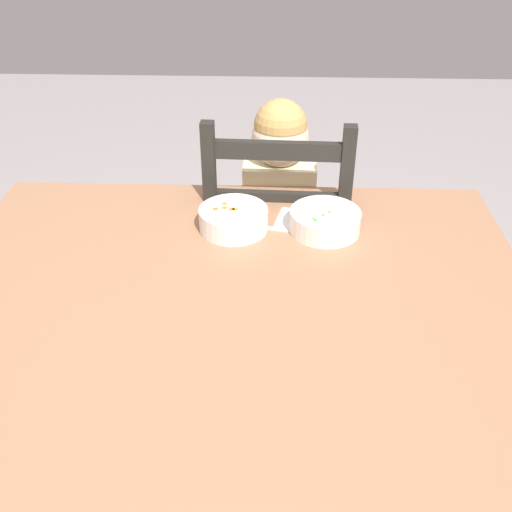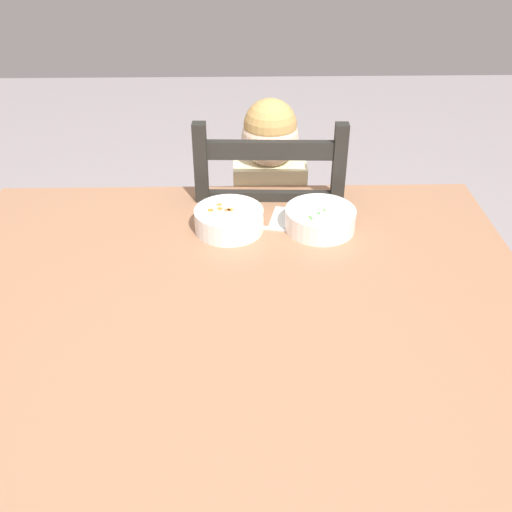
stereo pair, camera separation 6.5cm
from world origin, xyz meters
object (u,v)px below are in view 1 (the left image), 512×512
at_px(dining_chair, 277,251).
at_px(dining_table, 232,325).
at_px(bowl_of_peas, 325,220).
at_px(bowl_of_carrots, 233,218).
at_px(spoon, 266,227).
at_px(child_figure, 279,205).

bearing_deg(dining_chair, dining_table, -99.97).
xyz_separation_m(dining_table, bowl_of_peas, (0.22, 0.29, 0.11)).
relative_size(dining_chair, bowl_of_carrots, 5.25).
bearing_deg(bowl_of_carrots, dining_chair, 68.61).
relative_size(dining_table, bowl_of_peas, 7.49).
bearing_deg(bowl_of_peas, spoon, 178.45).
bearing_deg(child_figure, bowl_of_carrots, -112.04).
relative_size(bowl_of_peas, spoon, 1.33).
distance_m(child_figure, bowl_of_carrots, 0.34).
distance_m(dining_chair, bowl_of_carrots, 0.43).
bearing_deg(spoon, dining_chair, 84.01).
xyz_separation_m(child_figure, bowl_of_carrots, (-0.12, -0.29, 0.12)).
height_order(bowl_of_carrots, spoon, bowl_of_carrots).
xyz_separation_m(dining_chair, bowl_of_carrots, (-0.12, -0.30, 0.29)).
distance_m(dining_chair, spoon, 0.40).
distance_m(dining_table, child_figure, 0.59).
relative_size(child_figure, spoon, 6.89).
height_order(child_figure, bowl_of_peas, child_figure).
bearing_deg(dining_chair, bowl_of_peas, -68.02).
distance_m(dining_table, bowl_of_peas, 0.38).
distance_m(dining_chair, child_figure, 0.18).
relative_size(child_figure, bowl_of_peas, 5.20).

